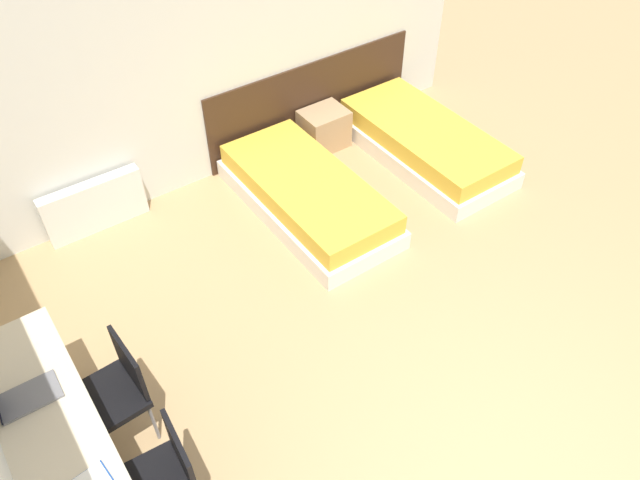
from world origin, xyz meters
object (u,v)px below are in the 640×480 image
Objects in this scene: bed_near_window at (308,195)px; chair_near_notebook at (161,479)px; bed_near_door at (425,142)px; nightstand at (324,129)px; chair_near_laptop at (113,390)px; laptop at (17,395)px.

chair_near_notebook reaches higher than bed_near_window.
bed_near_door is 4.37m from chair_near_notebook.
nightstand reaches higher than bed_near_window.
chair_near_laptop reaches higher than bed_near_door.
chair_near_laptop is 0.61m from laptop.
bed_near_window is 1.00× the size of bed_near_door.
bed_near_door is 2.30× the size of chair_near_laptop.
nightstand is at bearing 133.61° from bed_near_door.
chair_near_laptop is at bearing -3.37° from laptop.
bed_near_door is 4.09m from chair_near_laptop.
nightstand is 4.18m from laptop.
chair_near_laptop is (-3.89, -1.22, 0.31)m from bed_near_door.
bed_near_door is (1.51, 0.00, 0.00)m from bed_near_window.
chair_near_laptop is at bearing 94.14° from chair_near_notebook.
laptop reaches higher than nightstand.
laptop is (-0.50, 0.78, 0.35)m from chair_near_notebook.
chair_near_notebook is at bearing -92.97° from chair_near_laptop.
chair_near_notebook is at bearing -153.30° from bed_near_door.
bed_near_window and bed_near_door have the same top height.
bed_near_window is at bearing -133.61° from nightstand.
bed_near_door is at bearing 30.85° from chair_near_notebook.
chair_near_notebook is at bearing -138.72° from nightstand.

